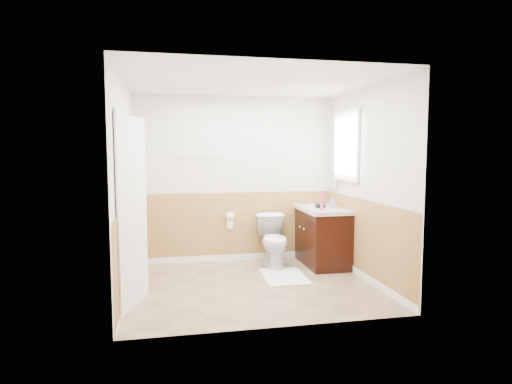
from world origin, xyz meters
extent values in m
plane|color=#8C7051|center=(0.00, 0.00, 0.00)|extent=(3.00, 3.00, 0.00)
plane|color=white|center=(0.00, 0.00, 2.50)|extent=(3.00, 3.00, 0.00)
plane|color=silver|center=(0.00, 1.30, 1.25)|extent=(3.00, 0.00, 3.00)
plane|color=silver|center=(0.00, -1.30, 1.25)|extent=(3.00, 0.00, 3.00)
plane|color=silver|center=(-1.50, 0.00, 1.25)|extent=(0.00, 3.00, 3.00)
plane|color=silver|center=(1.50, 0.00, 1.25)|extent=(0.00, 3.00, 3.00)
plane|color=#A98243|center=(0.00, 1.29, 0.50)|extent=(3.00, 0.00, 3.00)
plane|color=#A98243|center=(0.00, -1.29, 0.50)|extent=(3.00, 0.00, 3.00)
plane|color=#A98243|center=(-1.49, 0.00, 0.50)|extent=(0.00, 2.60, 2.60)
plane|color=#A98243|center=(1.49, 0.00, 0.50)|extent=(0.00, 2.60, 2.60)
imported|color=white|center=(0.49, 0.85, 0.37)|extent=(0.44, 0.74, 0.75)
cube|color=white|center=(0.49, 0.27, 0.01)|extent=(0.57, 0.82, 0.02)
cube|color=black|center=(1.21, 0.85, 0.40)|extent=(0.55, 1.10, 0.80)
sphere|color=silver|center=(0.91, 0.75, 0.55)|extent=(0.03, 0.03, 0.03)
sphere|color=silver|center=(0.91, 0.95, 0.55)|extent=(0.03, 0.03, 0.03)
cube|color=beige|center=(1.20, 0.85, 0.83)|extent=(0.60, 1.15, 0.05)
cylinder|color=white|center=(1.21, 1.00, 0.86)|extent=(0.36, 0.36, 0.02)
cylinder|color=silver|center=(1.39, 1.00, 0.92)|extent=(0.02, 0.02, 0.14)
cylinder|color=#C83360|center=(1.11, 0.57, 0.96)|extent=(0.05, 0.05, 0.22)
imported|color=#9BA2AF|center=(1.33, 0.73, 0.94)|extent=(0.10, 0.10, 0.17)
cylinder|color=black|center=(1.16, 0.77, 0.89)|extent=(0.14, 0.07, 0.07)
cylinder|color=black|center=(1.13, 0.77, 0.86)|extent=(0.03, 0.03, 0.07)
cube|color=silver|center=(1.48, 1.10, 1.55)|extent=(0.02, 0.35, 0.90)
cube|color=white|center=(1.47, 0.59, 1.75)|extent=(0.04, 0.80, 1.00)
cube|color=white|center=(1.49, 0.59, 1.75)|extent=(0.01, 0.70, 0.90)
cube|color=white|center=(-1.40, -0.45, 1.02)|extent=(0.29, 0.78, 2.04)
cube|color=white|center=(-1.48, -0.45, 1.03)|extent=(0.02, 0.92, 2.10)
sphere|color=silver|center=(-1.34, -0.12, 0.95)|extent=(0.06, 0.06, 0.06)
cylinder|color=silver|center=(-0.55, 1.25, 1.60)|extent=(0.62, 0.02, 0.02)
cylinder|color=silver|center=(-0.10, 1.23, 0.70)|extent=(0.14, 0.02, 0.02)
cylinder|color=white|center=(-0.10, 1.23, 0.70)|extent=(0.10, 0.11, 0.11)
cube|color=white|center=(-0.10, 1.23, 0.59)|extent=(0.10, 0.01, 0.16)
camera|label=1|loc=(-0.99, -5.11, 1.66)|focal=30.01mm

